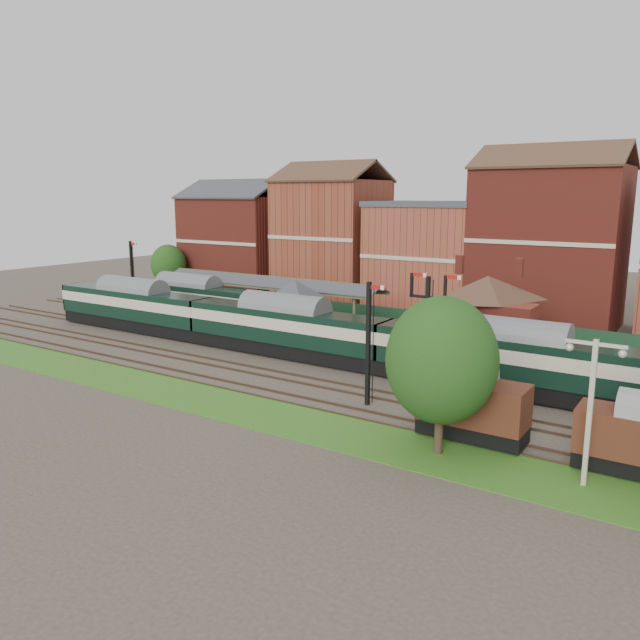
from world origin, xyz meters
The scene contains 20 objects.
ground centered at (0.00, 0.00, 0.00)m, with size 160.00×160.00×0.00m, color #473D33.
grass_back centered at (0.00, 16.00, 0.03)m, with size 90.00×4.50×0.06m, color #2D6619.
grass_front centered at (0.00, -12.00, 0.03)m, with size 90.00×5.00×0.06m, color #2D6619.
fence centered at (0.00, 18.00, 0.75)m, with size 90.00×0.12×1.50m, color #193823.
platform centered at (-5.00, 9.75, 0.50)m, with size 55.00×3.40×1.00m, color #2D2D2D.
signal_box centered at (-3.00, 3.25, 3.19)m, with size 5.40×5.40×6.00m.
brick_hut centered at (5.00, 3.25, 1.20)m, with size 3.20×2.64×2.94m.
station_building centered at (12.00, 9.75, 3.96)m, with size 8.10×8.10×5.90m.
canopy centered at (-11.00, 9.75, 4.58)m, with size 26.00×3.89×4.08m.
semaphore_bracket centered at (12.04, -2.50, 4.63)m, with size 3.60×0.25×8.18m.
semaphore_platform_end centered at (-29.98, 8.00, 4.16)m, with size 1.23×0.25×8.00m.
semaphore_siding centered at (10.02, -7.00, 4.16)m, with size 1.23×0.25×8.00m.
yard_lamp centered at (24.00, -11.50, 3.99)m, with size 2.60×0.22×7.00m.
town_backdrop centered at (-0.18, 25.00, 7.00)m, with size 69.00×10.00×16.00m.
dmu_train centered at (-1.81, 0.00, 2.51)m, with size 56.01×2.94×4.30m.
platform_railcar centered at (-19.36, 6.50, 2.41)m, with size 17.90×2.82×4.12m.
goods_van_a centered at (17.67, -9.00, 2.01)m, with size 5.82×2.52×3.53m.
goods_van_b centered at (25.77, -9.00, 1.88)m, with size 5.42×2.35×3.29m.
tree_far centered at (16.88, -11.76, 5.05)m, with size 5.72×5.72×8.35m.
tree_back centered at (-34.12, 17.59, 4.12)m, with size 4.66×4.66×6.81m.
Camera 1 is at (28.54, -40.73, 13.31)m, focal length 35.00 mm.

